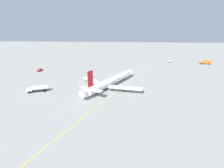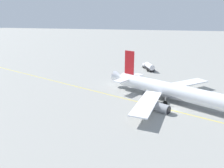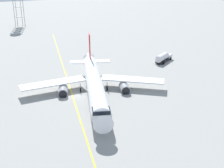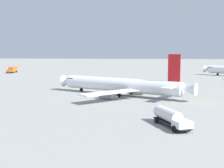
{
  "view_description": "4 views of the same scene",
  "coord_description": "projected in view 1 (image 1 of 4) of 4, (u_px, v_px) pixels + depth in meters",
  "views": [
    {
      "loc": [
        -3.73,
        73.6,
        27.7
      ],
      "look_at": [
        3.41,
        0.4,
        2.02
      ],
      "focal_mm": 25.14,
      "sensor_mm": 36.0,
      "label": 1
    },
    {
      "loc": [
        -48.95,
        2.09,
        21.02
      ],
      "look_at": [
        4.61,
        15.77,
        3.48
      ],
      "focal_mm": 34.47,
      "sensor_mm": 36.0,
      "label": 2
    },
    {
      "loc": [
        -28.62,
        -55.08,
        26.18
      ],
      "look_at": [
        7.92,
        -3.51,
        2.31
      ],
      "focal_mm": 45.1,
      "sensor_mm": 36.0,
      "label": 3
    },
    {
      "loc": [
        87.38,
        3.07,
        12.9
      ],
      "look_at": [
        0.45,
        -4.13,
        2.68
      ],
      "focal_mm": 48.45,
      "sensor_mm": 36.0,
      "label": 4
    }
  ],
  "objects": [
    {
      "name": "ground_plane",
      "position": [
        119.0,
        88.0,
        78.63
      ],
      "size": [
        600.0,
        600.0,
        0.0
      ],
      "primitive_type": "plane",
      "color": "gray"
    },
    {
      "name": "airliner_main",
      "position": [
        110.0,
        82.0,
        79.23
      ],
      "size": [
        32.43,
        38.76,
        11.89
      ],
      "rotation": [
        0.0,
        0.0,
        4.23
      ],
      "color": "white",
      "rests_on": "ground_plane"
    },
    {
      "name": "pushback_tug_truck",
      "position": [
        169.0,
        61.0,
        139.32
      ],
      "size": [
        4.54,
        3.76,
        1.3
      ],
      "rotation": [
        0.0,
        0.0,
        5.79
      ],
      "color": "#232326",
      "rests_on": "ground_plane"
    },
    {
      "name": "catering_truck_truck",
      "position": [
        206.0,
        62.0,
        131.66
      ],
      "size": [
        8.43,
        3.27,
        3.1
      ],
      "rotation": [
        0.0,
        0.0,
        6.21
      ],
      "color": "#232326",
      "rests_on": "ground_plane"
    },
    {
      "name": "ops_pickup_truck",
      "position": [
        40.0,
        70.0,
        109.92
      ],
      "size": [
        2.64,
        5.73,
        1.41
      ],
      "rotation": [
        0.0,
        0.0,
        1.7
      ],
      "color": "#232326",
      "rests_on": "ground_plane"
    },
    {
      "name": "fuel_tanker_truck",
      "position": [
        38.0,
        88.0,
        73.36
      ],
      "size": [
        9.41,
        5.77,
        2.87
      ],
      "rotation": [
        0.0,
        0.0,
        0.4
      ],
      "color": "#232326",
      "rests_on": "ground_plane"
    },
    {
      "name": "taxiway_centreline",
      "position": [
        119.0,
        89.0,
        76.63
      ],
      "size": [
        57.09,
        148.8,
        0.01
      ],
      "rotation": [
        0.0,
        0.0,
        4.35
      ],
      "color": "yellow",
      "rests_on": "ground_plane"
    },
    {
      "name": "safety_cone_near",
      "position": [
        178.0,
        77.0,
        96.05
      ],
      "size": [
        0.36,
        0.36,
        0.55
      ],
      "color": "orange",
      "rests_on": "ground_plane"
    },
    {
      "name": "safety_cone_mid",
      "position": [
        182.0,
        76.0,
        97.24
      ],
      "size": [
        0.36,
        0.36,
        0.55
      ],
      "color": "orange",
      "rests_on": "ground_plane"
    },
    {
      "name": "safety_cone_far",
      "position": [
        188.0,
        75.0,
        99.06
      ],
      "size": [
        0.36,
        0.36,
        0.55
      ],
      "color": "orange",
      "rests_on": "ground_plane"
    }
  ]
}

